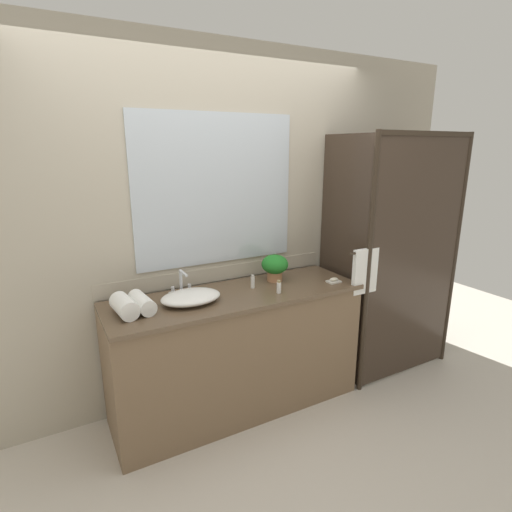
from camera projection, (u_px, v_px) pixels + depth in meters
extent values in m
plane|color=beige|center=(239.00, 405.00, 3.03)|extent=(8.00, 8.00, 0.00)
cube|color=#B2A893|center=(216.00, 228.00, 2.98)|extent=(4.40, 0.05, 2.60)
cube|color=#B2A893|center=(219.00, 274.00, 3.05)|extent=(1.80, 0.01, 0.11)
cube|color=silver|center=(217.00, 190.00, 2.88)|extent=(1.22, 0.01, 1.07)
cube|color=brown|center=(237.00, 353.00, 2.92)|extent=(1.80, 0.56, 0.87)
cube|color=brown|center=(237.00, 295.00, 2.80)|extent=(1.80, 0.58, 0.03)
cylinder|color=#2D2319|center=(455.00, 254.00, 3.44)|extent=(0.04, 0.04, 2.00)
cylinder|color=#2D2319|center=(368.00, 270.00, 2.98)|extent=(0.04, 0.04, 2.00)
cube|color=#2D2319|center=(429.00, 133.00, 2.95)|extent=(1.00, 0.04, 0.04)
cube|color=#382B21|center=(415.00, 261.00, 3.21)|extent=(0.96, 0.01, 1.96)
cube|color=#382B21|center=(343.00, 261.00, 3.22)|extent=(0.01, 0.57, 1.96)
cylinder|color=#2D2319|center=(366.00, 251.00, 2.94)|extent=(0.32, 0.02, 0.02)
cube|color=white|center=(365.00, 271.00, 2.98)|extent=(0.22, 0.04, 0.34)
ellipsoid|color=white|center=(191.00, 297.00, 2.62)|extent=(0.40, 0.29, 0.08)
cube|color=silver|center=(181.00, 292.00, 2.79)|extent=(0.17, 0.04, 0.02)
cylinder|color=silver|center=(181.00, 281.00, 2.77)|extent=(0.02, 0.02, 0.15)
cylinder|color=silver|center=(183.00, 273.00, 2.70)|extent=(0.02, 0.13, 0.02)
cylinder|color=silver|center=(173.00, 290.00, 2.75)|extent=(0.02, 0.02, 0.04)
cylinder|color=silver|center=(190.00, 287.00, 2.81)|extent=(0.02, 0.02, 0.04)
cylinder|color=#B77A51|center=(275.00, 276.00, 3.05)|extent=(0.11, 0.11, 0.07)
ellipsoid|color=#227726|center=(275.00, 264.00, 3.02)|extent=(0.20, 0.20, 0.14)
cube|color=silver|center=(334.00, 282.00, 3.02)|extent=(0.10, 0.07, 0.01)
ellipsoid|color=silver|center=(334.00, 279.00, 3.01)|extent=(0.07, 0.04, 0.02)
cylinder|color=white|center=(253.00, 282.00, 2.89)|extent=(0.03, 0.03, 0.09)
cylinder|color=#B7B2A8|center=(253.00, 276.00, 2.88)|extent=(0.02, 0.02, 0.01)
cylinder|color=white|center=(279.00, 288.00, 2.79)|extent=(0.03, 0.03, 0.08)
cylinder|color=#9E895B|center=(279.00, 281.00, 2.78)|extent=(0.02, 0.02, 0.02)
cylinder|color=white|center=(124.00, 306.00, 2.41)|extent=(0.14, 0.25, 0.12)
cylinder|color=white|center=(142.00, 303.00, 2.49)|extent=(0.13, 0.27, 0.10)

